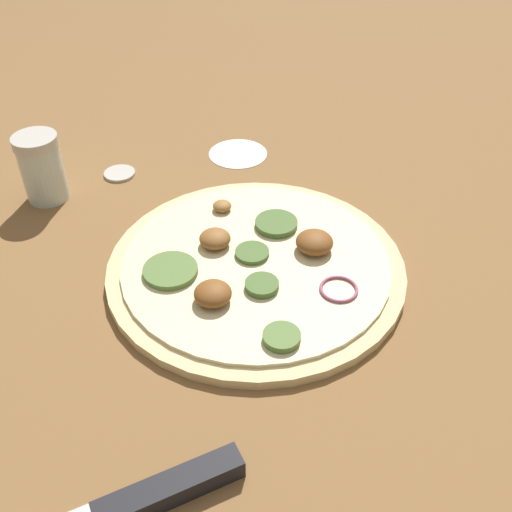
{
  "coord_description": "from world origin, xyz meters",
  "views": [
    {
      "loc": [
        0.43,
        -0.18,
        0.41
      ],
      "look_at": [
        0.0,
        0.0,
        0.02
      ],
      "focal_mm": 42.0,
      "sensor_mm": 36.0,
      "label": 1
    }
  ],
  "objects": [
    {
      "name": "ground_plane",
      "position": [
        0.0,
        0.0,
        0.0
      ],
      "size": [
        3.0,
        3.0,
        0.0
      ],
      "primitive_type": "plane",
      "color": "brown"
    },
    {
      "name": "spice_jar",
      "position": [
        -0.22,
        -0.18,
        0.04
      ],
      "size": [
        0.05,
        0.05,
        0.08
      ],
      "color": "silver",
      "rests_on": "ground_plane"
    },
    {
      "name": "loose_cap",
      "position": [
        -0.24,
        -0.09,
        0.0
      ],
      "size": [
        0.04,
        0.04,
        0.01
      ],
      "color": "beige",
      "rests_on": "ground_plane"
    },
    {
      "name": "pizza",
      "position": [
        0.0,
        -0.0,
        0.01
      ],
      "size": [
        0.3,
        0.3,
        0.03
      ],
      "color": "beige",
      "rests_on": "ground_plane"
    },
    {
      "name": "flour_patch",
      "position": [
        -0.23,
        0.07,
        0.0
      ],
      "size": [
        0.08,
        0.08,
        0.0
      ],
      "color": "white",
      "rests_on": "ground_plane"
    }
  ]
}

